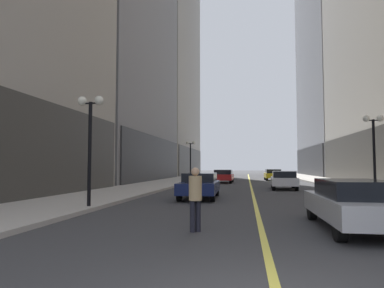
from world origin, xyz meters
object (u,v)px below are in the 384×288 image
Objects in this scene: street_lamp_left_near at (90,126)px; street_lamp_left_far at (190,152)px; street_lamp_right_mid at (374,137)px; car_silver at (353,203)px; pedestrian_in_tan_trench at (195,194)px; car_white at (284,179)px; car_red at (223,176)px; car_navy at (200,184)px; car_yellow at (273,174)px.

street_lamp_left_far is at bearing 90.00° from street_lamp_left_near.
street_lamp_left_near is 1.00× the size of street_lamp_right_mid.
street_lamp_left_far is at bearing 107.64° from car_silver.
pedestrian_in_tan_trench is at bearing -126.51° from street_lamp_right_mid.
car_silver is 29.17m from street_lamp_left_far.
car_silver is 1.05× the size of street_lamp_right_mid.
car_white is 16.16m from street_lamp_left_near.
pedestrian_in_tan_trench reaches higher than car_silver.
car_silver and car_red have the same top height.
street_lamp_left_near reaches higher than pedestrian_in_tan_trench.
car_red is 18.25m from street_lamp_right_mid.
car_navy is (-5.20, 8.39, 0.00)m from car_silver.
car_white is at bearing 90.30° from car_silver.
street_lamp_right_mid is (9.20, 1.67, 2.54)m from car_navy.
pedestrian_in_tan_trench is at bearing -80.63° from street_lamp_left_far.
street_lamp_left_near is at bearing -90.00° from street_lamp_left_far.
car_yellow is 33.70m from pedestrian_in_tan_trench.
street_lamp_left_near reaches higher than car_navy.
car_navy is 9.42m from car_white.
pedestrian_in_tan_trench is (-4.43, -33.41, 0.24)m from car_yellow.
street_lamp_left_far is 21.80m from street_lamp_right_mid.
car_navy is at bearing 121.82° from car_silver.
car_white is 10.62m from car_red.
street_lamp_right_mid is at bearing 29.10° from street_lamp_left_near.
pedestrian_in_tan_trench is (-4.01, -17.17, 0.24)m from car_white.
street_lamp_left_near reaches higher than car_red.
car_navy is at bearing 96.83° from pedestrian_in_tan_trench.
pedestrian_in_tan_trench reaches higher than car_white.
street_lamp_left_near is at bearing -107.16° from car_yellow.
car_navy is 17.28m from car_red.
car_red is (-5.09, 25.67, 0.00)m from car_silver.
car_navy is at bearing -122.89° from car_white.
car_red is 0.99× the size of street_lamp_right_mid.
street_lamp_left_far is at bearing 151.41° from car_red.
car_red is 26.57m from pedestrian_in_tan_trench.
street_lamp_right_mid is (9.09, -15.62, 2.54)m from car_red.
street_lamp_left_far and street_lamp_right_mid have the same top height.
street_lamp_left_far is (-9.14, -4.84, 2.54)m from car_yellow.
pedestrian_in_tan_trench is at bearing -83.17° from car_navy.
car_silver is 9.87m from car_navy.
street_lamp_left_near is at bearing -123.11° from car_white.
street_lamp_right_mid is at bearing 10.26° from car_navy.
car_navy is at bearing -169.74° from street_lamp_right_mid.
car_silver is 1.06× the size of car_red.
street_lamp_right_mid is (8.09, 10.93, 2.30)m from pedestrian_in_tan_trench.
street_lamp_right_mid is at bearing 53.49° from pedestrian_in_tan_trench.
car_silver is 0.96× the size of car_navy.
street_lamp_right_mid is (3.99, 10.05, 2.54)m from car_silver.
car_navy is 1.09× the size of street_lamp_right_mid.
pedestrian_in_tan_trench is 0.37× the size of street_lamp_left_far.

